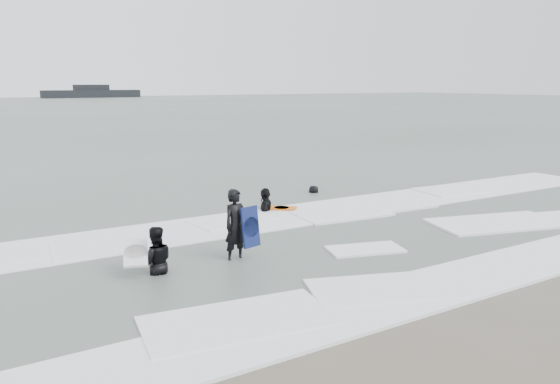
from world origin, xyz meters
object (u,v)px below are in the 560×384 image
surfer_wading (156,275)px  surfer_right_near (266,212)px  vessel_horizon (92,93)px  surfer_centre (237,261)px  surfer_right_far (314,194)px

surfer_wading → surfer_right_near: size_ratio=0.84×
surfer_wading → vessel_horizon: (29.23, 145.78, 1.31)m
surfer_centre → surfer_wading: 1.93m
surfer_right_near → vessel_horizon: bearing=-151.6°
vessel_horizon → surfer_right_far: bearing=-98.6°
surfer_right_near → vessel_horizon: (24.28, 141.87, 1.31)m
surfer_centre → vessel_horizon: bearing=67.6°
surfer_wading → surfer_right_near: surfer_right_near is taller
surfer_wading → surfer_right_near: (4.94, 3.92, 0.00)m
surfer_wading → surfer_right_near: 6.31m
surfer_wading → surfer_right_far: (7.98, 5.61, 0.00)m
surfer_right_near → surfer_right_far: (3.03, 1.69, 0.00)m
surfer_wading → surfer_right_far: size_ratio=1.12×
surfer_centre → surfer_right_far: surfer_centre is taller
surfer_right_far → vessel_horizon: 141.79m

